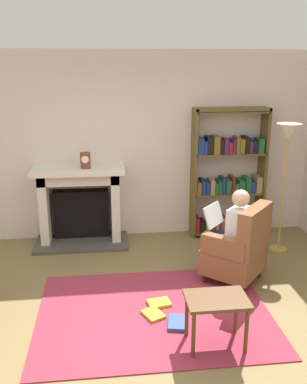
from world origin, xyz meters
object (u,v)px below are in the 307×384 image
(seated_reader, at_px, (231,231))
(side_table, at_px, (216,306))
(fireplace, at_px, (80,203))
(mantel_clock, at_px, (85,160))
(armchair_reading, at_px, (239,249))
(bookshelf, at_px, (228,176))
(floor_lamp, at_px, (288,144))

(seated_reader, relative_size, side_table, 2.04)
(fireplace, height_order, mantel_clock, mantel_clock)
(mantel_clock, bearing_deg, armchair_reading, -36.67)
(armchair_reading, bearing_deg, fireplace, -85.44)
(fireplace, bearing_deg, mantel_clock, -43.50)
(bookshelf, distance_m, floor_lamp, 1.06)
(seated_reader, bearing_deg, fireplace, -85.20)
(armchair_reading, distance_m, seated_reader, 0.23)
(side_table, height_order, floor_lamp, floor_lamp)
(mantel_clock, xyz_separation_m, side_table, (1.22, -2.48, -0.83))
(fireplace, distance_m, mantel_clock, 0.66)
(fireplace, height_order, armchair_reading, fireplace)
(armchair_reading, xyz_separation_m, side_table, (-0.57, -1.14, -0.02))
(fireplace, distance_m, bookshelf, 2.20)
(fireplace, height_order, side_table, fireplace)
(fireplace, relative_size, bookshelf, 0.69)
(bookshelf, height_order, floor_lamp, bookshelf)
(fireplace, height_order, bookshelf, bookshelf)
(fireplace, xyz_separation_m, mantel_clock, (0.10, -0.10, 0.64))
(bookshelf, relative_size, side_table, 3.41)
(bookshelf, bearing_deg, mantel_clock, -176.25)
(seated_reader, distance_m, side_table, 1.33)
(mantel_clock, distance_m, armchair_reading, 2.38)
(fireplace, xyz_separation_m, bookshelf, (2.17, 0.04, 0.32))
(mantel_clock, height_order, seated_reader, mantel_clock)
(seated_reader, bearing_deg, armchair_reading, 90.00)
(armchair_reading, distance_m, side_table, 1.28)
(bookshelf, bearing_deg, fireplace, -179.02)
(fireplace, height_order, floor_lamp, floor_lamp)
(seated_reader, bearing_deg, mantel_clock, -84.75)
(floor_lamp, bearing_deg, mantel_clock, 168.60)
(mantel_clock, bearing_deg, bookshelf, 3.75)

